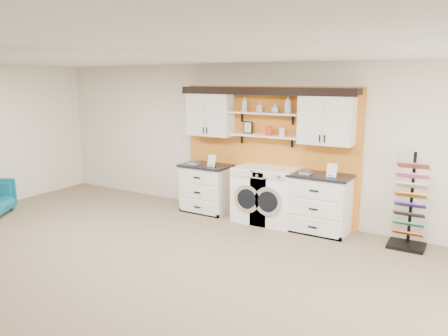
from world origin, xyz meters
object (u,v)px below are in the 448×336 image
Objects in this scene: washer at (256,194)px; sample_rack at (409,217)px; dryer at (276,196)px; base_cabinet_right at (320,203)px; base_cabinet_left at (206,188)px.

washer is 2.57m from sample_rack.
dryer is (0.40, 0.00, 0.01)m from washer.
washer is 0.98× the size of dryer.
base_cabinet_right is at bearing 0.24° from dryer.
base_cabinet_left is 1.47m from dryer.
dryer is at bearing -179.76° from base_cabinet_right.
base_cabinet_left is at bearing 179.82° from washer.
base_cabinet_left is at bearing 179.94° from sample_rack.
dryer is at bearing 0.00° from washer.
sample_rack is at bearing 0.78° from washer.
base_cabinet_left is 0.95× the size of washer.
base_cabinet_right is at bearing 0.16° from washer.
sample_rack is at bearing 0.50° from base_cabinet_left.
sample_rack is (2.17, 0.04, -0.02)m from dryer.
sample_rack reaches higher than washer.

